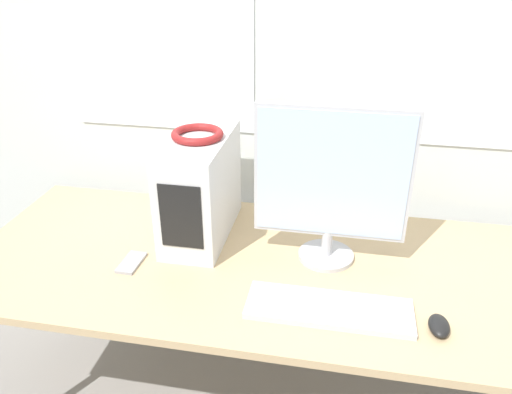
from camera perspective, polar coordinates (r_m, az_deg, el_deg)
The scene contains 8 objects.
wall_back at distance 2.01m, azimuth 4.75°, elevation 16.85°, with size 8.00×0.07×2.70m.
desk at distance 1.76m, azimuth 1.84°, elevation -8.71°, with size 2.14×0.85×0.72m.
pc_tower at distance 1.83m, azimuth -6.39°, elevation 1.11°, with size 0.20×0.45×0.38m.
headphones at distance 1.75m, azimuth -6.72°, elevation 7.14°, with size 0.18×0.18×0.03m.
monitor_main at distance 1.64m, azimuth 8.63°, elevation 1.74°, with size 0.51×0.19×0.55m.
keyboard at distance 1.55m, azimuth 8.33°, elevation -12.50°, with size 0.50×0.16×0.02m.
mouse at distance 1.55m, azimuth 20.18°, elevation -13.63°, with size 0.06×0.10×0.03m.
cell_phone at distance 1.78m, azimuth -14.06°, elevation -7.28°, with size 0.07×0.13×0.01m.
Camera 1 is at (0.21, -0.99, 1.71)m, focal length 35.00 mm.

